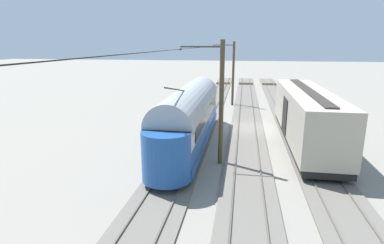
{
  "coord_description": "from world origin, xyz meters",
  "views": [
    {
      "loc": [
        0.43,
        26.64,
        7.21
      ],
      "look_at": [
        3.87,
        5.83,
        1.89
      ],
      "focal_mm": 29.23,
      "sensor_mm": 36.0,
      "label": 1
    }
  ],
  "objects_px": {
    "catenary_pole_mid_near": "(220,102)",
    "switch_stand": "(293,98)",
    "vintage_streetcar": "(190,115)",
    "catenary_pole_foreground": "(233,73)",
    "boxcar_adjacent": "(306,115)"
  },
  "relations": [
    {
      "from": "vintage_streetcar",
      "to": "switch_stand",
      "type": "distance_m",
      "value": 20.52
    },
    {
      "from": "boxcar_adjacent",
      "to": "switch_stand",
      "type": "distance_m",
      "value": 16.31
    },
    {
      "from": "boxcar_adjacent",
      "to": "catenary_pole_foreground",
      "type": "height_order",
      "value": "catenary_pole_foreground"
    },
    {
      "from": "boxcar_adjacent",
      "to": "catenary_pole_mid_near",
      "type": "distance_m",
      "value": 7.84
    },
    {
      "from": "catenary_pole_foreground",
      "to": "switch_stand",
      "type": "height_order",
      "value": "catenary_pole_foreground"
    },
    {
      "from": "vintage_streetcar",
      "to": "catenary_pole_foreground",
      "type": "height_order",
      "value": "catenary_pole_foreground"
    },
    {
      "from": "vintage_streetcar",
      "to": "catenary_pole_foreground",
      "type": "bearing_deg",
      "value": -98.49
    },
    {
      "from": "vintage_streetcar",
      "to": "catenary_pole_mid_near",
      "type": "relative_size",
      "value": 2.19
    },
    {
      "from": "catenary_pole_foreground",
      "to": "vintage_streetcar",
      "type": "bearing_deg",
      "value": 81.51
    },
    {
      "from": "catenary_pole_mid_near",
      "to": "switch_stand",
      "type": "height_order",
      "value": "catenary_pole_mid_near"
    },
    {
      "from": "switch_stand",
      "to": "vintage_streetcar",
      "type": "bearing_deg",
      "value": 61.4
    },
    {
      "from": "catenary_pole_foreground",
      "to": "boxcar_adjacent",
      "type": "bearing_deg",
      "value": 112.56
    },
    {
      "from": "boxcar_adjacent",
      "to": "switch_stand",
      "type": "relative_size",
      "value": 11.76
    },
    {
      "from": "vintage_streetcar",
      "to": "switch_stand",
      "type": "height_order",
      "value": "vintage_streetcar"
    },
    {
      "from": "catenary_pole_foreground",
      "to": "catenary_pole_mid_near",
      "type": "relative_size",
      "value": 1.0
    }
  ]
}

